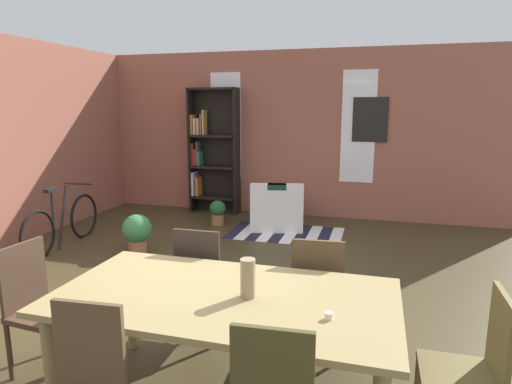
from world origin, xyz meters
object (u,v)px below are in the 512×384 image
at_px(bicycle_second, 63,224).
at_px(potted_plant_by_shelf, 218,212).
at_px(dining_chair_far_right, 318,291).
at_px(dining_chair_far_left, 203,278).
at_px(vase_on_table, 248,278).
at_px(dining_chair_head_right, 473,368).
at_px(potted_plant_corner, 137,232).
at_px(armchair_white, 277,210).
at_px(dining_chair_head_left, 38,304).
at_px(bookshelf_tall, 211,150).
at_px(dining_table, 225,305).

xyz_separation_m(bicycle_second, potted_plant_by_shelf, (1.63, 1.64, -0.11)).
bearing_deg(dining_chair_far_right, dining_chair_far_left, -179.99).
xyz_separation_m(vase_on_table, potted_plant_by_shelf, (-1.74, 4.07, -0.67)).
xyz_separation_m(dining_chair_head_right, potted_plant_corner, (-3.52, 2.47, -0.22)).
distance_m(vase_on_table, armchair_white, 4.28).
distance_m(dining_chair_far_left, dining_chair_far_right, 0.95).
height_order(dining_chair_far_left, bicycle_second, dining_chair_far_left).
bearing_deg(dining_chair_far_right, vase_on_table, -112.95).
relative_size(vase_on_table, armchair_white, 0.25).
height_order(vase_on_table, dining_chair_head_left, vase_on_table).
distance_m(dining_chair_far_left, dining_chair_head_left, 1.22).
xyz_separation_m(dining_chair_far_right, armchair_white, (-1.11, 3.40, -0.23)).
bearing_deg(dining_chair_far_left, dining_chair_far_right, 0.01).
xyz_separation_m(dining_chair_far_left, dining_chair_head_left, (-0.95, -0.76, 0.00)).
bearing_deg(bookshelf_tall, bicycle_second, -116.41).
bearing_deg(vase_on_table, dining_chair_head_left, 179.76).
bearing_deg(dining_chair_far_left, bookshelf_tall, 110.40).
distance_m(dining_chair_far_left, potted_plant_corner, 2.37).
relative_size(armchair_white, bicycle_second, 0.58).
xyz_separation_m(dining_table, dining_chair_head_left, (-1.42, 0.01, -0.18)).
height_order(dining_chair_head_right, armchair_white, dining_chair_head_right).
xyz_separation_m(dining_table, potted_plant_corner, (-2.10, 2.47, -0.40)).
distance_m(dining_chair_far_right, potted_plant_corner, 3.10).
xyz_separation_m(vase_on_table, bicycle_second, (-3.37, 2.43, -0.56)).
xyz_separation_m(armchair_white, potted_plant_by_shelf, (-0.96, -0.09, -0.06)).
relative_size(dining_chair_head_right, bicycle_second, 0.57).
distance_m(dining_table, bookshelf_tall, 5.29).
xyz_separation_m(bookshelf_tall, potted_plant_by_shelf, (0.41, -0.81, -0.91)).
height_order(dining_chair_far_left, dining_chair_head_left, same).
height_order(dining_chair_far_right, dining_chair_head_left, same).
height_order(dining_table, bicycle_second, bicycle_second).
distance_m(bookshelf_tall, bicycle_second, 2.85).
bearing_deg(armchair_white, dining_chair_head_right, -63.80).
bearing_deg(potted_plant_corner, potted_plant_by_shelf, 72.34).
bearing_deg(bookshelf_tall, dining_chair_far_right, -58.95).
xyz_separation_m(dining_chair_head_left, bicycle_second, (-1.80, 2.43, -0.18)).
height_order(dining_table, potted_plant_by_shelf, dining_table).
bearing_deg(bookshelf_tall, armchair_white, -27.62).
xyz_separation_m(dining_chair_head_right, potted_plant_by_shelf, (-3.01, 4.07, -0.30)).
bearing_deg(bookshelf_tall, vase_on_table, -66.21).
height_order(vase_on_table, potted_plant_by_shelf, vase_on_table).
distance_m(dining_table, vase_on_table, 0.24).
xyz_separation_m(dining_chair_head_left, dining_chair_head_right, (2.84, -0.01, 0.00)).
bearing_deg(potted_plant_corner, armchair_white, 49.03).
xyz_separation_m(dining_chair_far_right, dining_chair_head_right, (0.94, -0.77, 0.00)).
height_order(dining_table, bookshelf_tall, bookshelf_tall).
distance_m(dining_chair_far_right, bookshelf_tall, 4.84).
distance_m(vase_on_table, potted_plant_corner, 3.39).
relative_size(vase_on_table, potted_plant_corner, 0.46).
xyz_separation_m(dining_chair_head_left, potted_plant_corner, (-0.68, 2.46, -0.22)).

